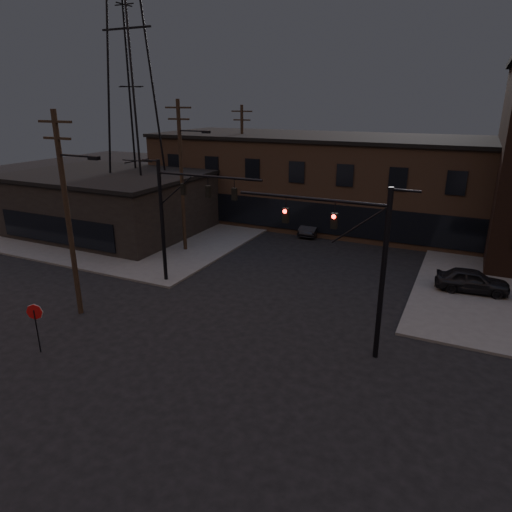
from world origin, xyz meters
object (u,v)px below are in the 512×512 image
Objects in this scene: stop_sign at (35,317)px; parked_car_lot_a at (472,280)px; car_crossing at (312,226)px; traffic_signal_near at (358,254)px; traffic_signal_far at (178,209)px.

parked_car_lot_a is (18.31, 16.47, -0.97)m from stop_sign.
car_crossing is at bearing 51.76° from parked_car_lot_a.
stop_sign reaches higher than parked_car_lot_a.
traffic_signal_near is 12.57m from traffic_signal_far.
car_crossing is at bearing 114.14° from traffic_signal_near.
traffic_signal_near reaches higher than car_crossing.
traffic_signal_near is at bearing 25.90° from stop_sign.
parked_car_lot_a is (17.03, 6.49, -4.14)m from traffic_signal_far.
traffic_signal_far is at bearing 105.40° from parked_car_lot_a.
traffic_signal_far is 1.84× the size of car_crossing.
stop_sign is 24.65m from parked_car_lot_a.
parked_car_lot_a is at bearing 20.86° from traffic_signal_far.
traffic_signal_far is at bearing -107.13° from car_crossing.
traffic_signal_near is 1.87× the size of parked_car_lot_a.
stop_sign is (-13.36, -6.49, -3.09)m from traffic_signal_near.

